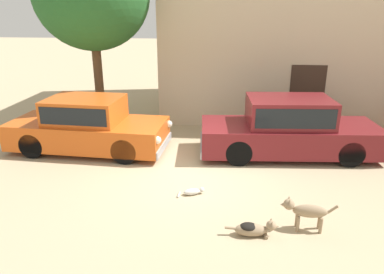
{
  "coord_description": "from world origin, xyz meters",
  "views": [
    {
      "loc": [
        0.76,
        -7.83,
        3.79
      ],
      "look_at": [
        0.01,
        0.2,
        0.9
      ],
      "focal_mm": 33.82,
      "sensor_mm": 36.0,
      "label": 1
    }
  ],
  "objects": [
    {
      "name": "ground_plane",
      "position": [
        0.0,
        0.0,
        0.0
      ],
      "size": [
        80.0,
        80.0,
        0.0
      ],
      "primitive_type": "plane",
      "color": "tan"
    },
    {
      "name": "parked_sedan_nearest",
      "position": [
        -3.01,
        1.37,
        0.73
      ],
      "size": [
        4.49,
        1.97,
        1.5
      ],
      "rotation": [
        0.0,
        0.0,
        -0.06
      ],
      "color": "#D15619",
      "rests_on": "ground_plane"
    },
    {
      "name": "parked_sedan_second",
      "position": [
        2.48,
        1.54,
        0.77
      ],
      "size": [
        4.91,
        1.99,
        1.58
      ],
      "rotation": [
        0.0,
        0.0,
        0.07
      ],
      "color": "maroon",
      "rests_on": "ground_plane"
    },
    {
      "name": "stray_dog_spotted",
      "position": [
        1.33,
        -2.33,
        0.14
      ],
      "size": [
        0.95,
        0.27,
        0.33
      ],
      "rotation": [
        0.0,
        0.0,
        0.05
      ],
      "color": "#997F60",
      "rests_on": "ground_plane"
    },
    {
      "name": "stray_dog_tan",
      "position": [
        2.24,
        -2.06,
        0.39
      ],
      "size": [
        1.01,
        0.23,
        0.63
      ],
      "rotation": [
        0.0,
        0.0,
        3.1
      ],
      "color": "#997F60",
      "rests_on": "ground_plane"
    },
    {
      "name": "stray_cat",
      "position": [
        0.14,
        -0.95,
        0.07
      ],
      "size": [
        0.57,
        0.32,
        0.15
      ],
      "rotation": [
        0.0,
        0.0,
        0.34
      ],
      "color": "beige",
      "rests_on": "ground_plane"
    }
  ]
}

